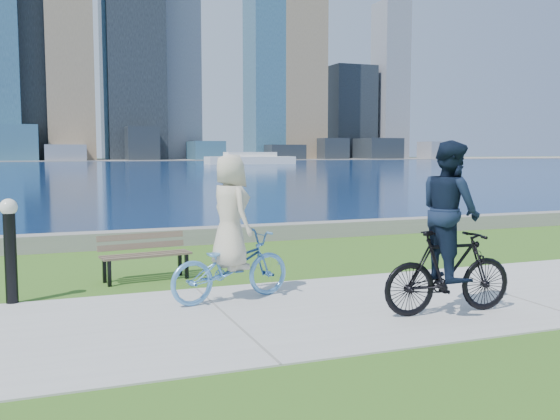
# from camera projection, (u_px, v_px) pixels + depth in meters

# --- Properties ---
(ground) EXTENTS (320.00, 320.00, 0.00)m
(ground) POSITION_uv_depth(u_px,v_px,m) (497.00, 293.00, 8.95)
(ground) COLOR #325F19
(ground) RESTS_ON ground
(concrete_path) EXTENTS (80.00, 3.50, 0.02)m
(concrete_path) POSITION_uv_depth(u_px,v_px,m) (498.00, 292.00, 8.95)
(concrete_path) COLOR #ADADA8
(concrete_path) RESTS_ON ground
(seawall) EXTENTS (90.00, 0.50, 0.35)m
(seawall) POSITION_uv_depth(u_px,v_px,m) (319.00, 230.00, 14.70)
(seawall) COLOR slate
(seawall) RESTS_ON ground
(bay_water) EXTENTS (320.00, 131.00, 0.01)m
(bay_water) POSITION_uv_depth(u_px,v_px,m) (97.00, 167.00, 75.96)
(bay_water) COLOR #0C2551
(bay_water) RESTS_ON ground
(far_shore) EXTENTS (320.00, 30.00, 0.12)m
(far_shore) POSITION_uv_depth(u_px,v_px,m) (74.00, 160.00, 129.94)
(far_shore) COLOR gray
(far_shore) RESTS_ON ground
(city_skyline) EXTENTS (178.10, 20.69, 76.00)m
(city_skyline) POSITION_uv_depth(u_px,v_px,m) (54.00, 39.00, 125.38)
(city_skyline) COLOR slate
(city_skyline) RESTS_ON ground
(ferry_far) EXTENTS (13.15, 3.76, 1.79)m
(ferry_far) POSITION_uv_depth(u_px,v_px,m) (250.00, 159.00, 92.53)
(ferry_far) COLOR white
(ferry_far) RESTS_ON ground
(park_bench) EXTENTS (1.45, 0.67, 0.72)m
(park_bench) POSITION_uv_depth(u_px,v_px,m) (144.00, 252.00, 9.82)
(park_bench) COLOR black
(park_bench) RESTS_ON ground
(bollard_lamp) EXTENTS (0.23, 0.23, 1.41)m
(bollard_lamp) POSITION_uv_depth(u_px,v_px,m) (10.00, 244.00, 8.22)
(bollard_lamp) COLOR black
(bollard_lamp) RESTS_ON ground
(cyclist_woman) EXTENTS (1.00, 1.86, 1.97)m
(cyclist_woman) POSITION_uv_depth(u_px,v_px,m) (231.00, 246.00, 8.38)
(cyclist_woman) COLOR #599AD9
(cyclist_woman) RESTS_ON ground
(cyclist_man) EXTENTS (0.69, 1.77, 2.14)m
(cyclist_man) POSITION_uv_depth(u_px,v_px,m) (449.00, 242.00, 7.67)
(cyclist_man) COLOR black
(cyclist_man) RESTS_ON ground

